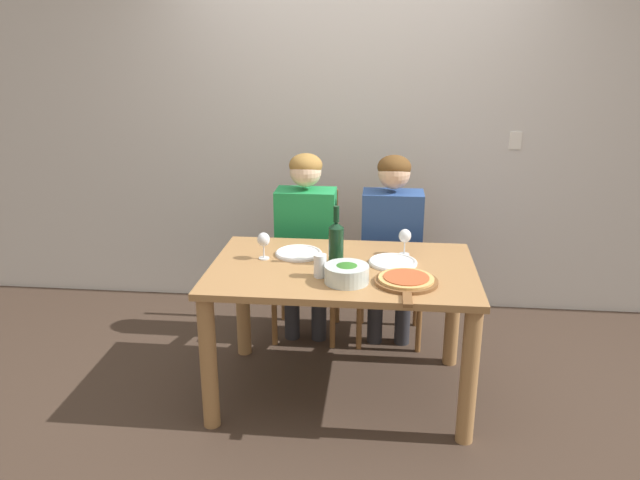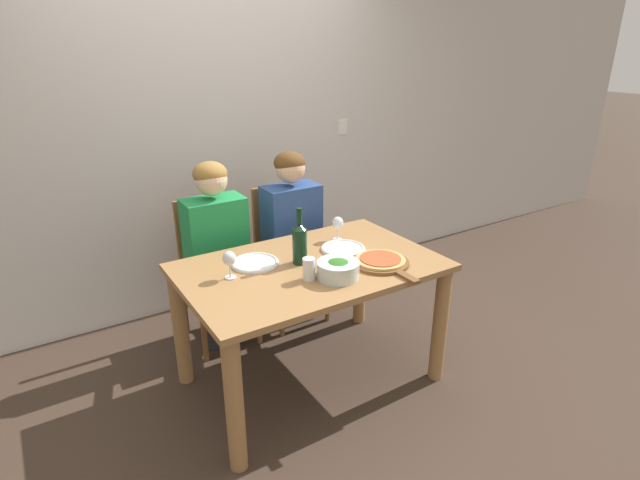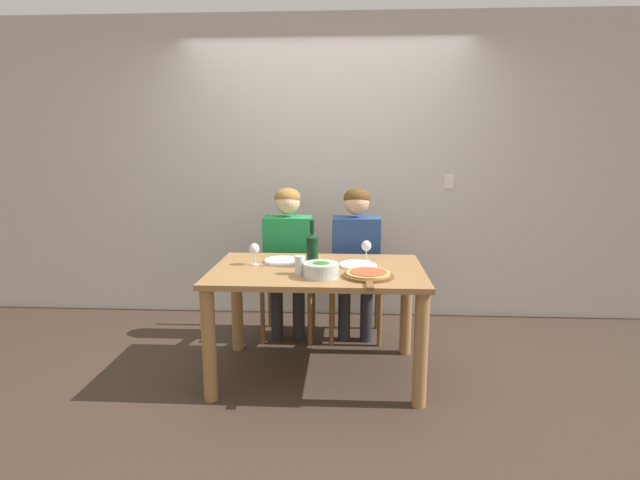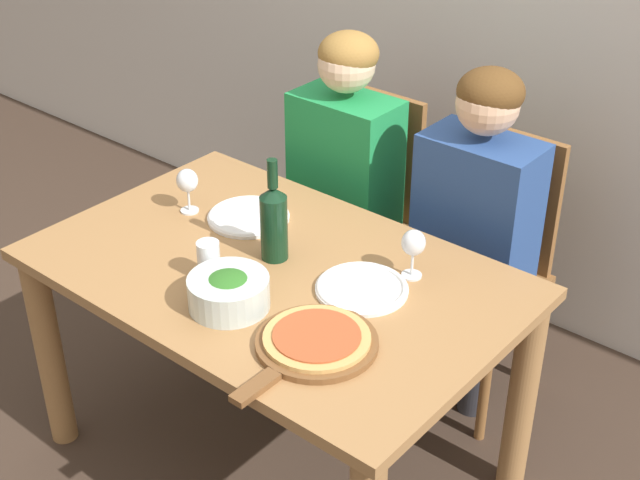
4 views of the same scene
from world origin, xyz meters
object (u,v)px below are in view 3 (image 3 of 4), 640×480
chair_left (290,273)px  person_woman (288,249)px  wine_bottle (312,249)px  wine_glass_right (366,247)px  dinner_plate_left (282,261)px  broccoli_bowl (321,270)px  wine_glass_left (254,250)px  pizza_on_board (368,275)px  dinner_plate_right (357,265)px  chair_right (356,274)px  person_man (356,250)px  water_tumbler (300,265)px

chair_left → person_woman: 0.26m
wine_bottle → wine_glass_right: (0.37, 0.18, -0.02)m
person_woman → dinner_plate_left: (0.02, -0.51, 0.02)m
wine_bottle → broccoli_bowl: 0.29m
wine_glass_left → wine_glass_right: bearing=10.6°
pizza_on_board → wine_glass_right: wine_glass_right is taller
person_woman → dinner_plate_right: 0.82m
chair_right → person_man: bearing=-90.0°
chair_right → wine_glass_right: (0.07, -0.57, 0.35)m
person_woman → pizza_on_board: size_ratio=2.71×
person_woman → wine_glass_left: person_woman is taller
chair_left → broccoli_bowl: chair_left is taller
chair_right → pizza_on_board: (0.06, -1.00, 0.26)m
chair_left → wine_bottle: (0.24, -0.74, 0.37)m
chair_left → broccoli_bowl: size_ratio=4.30×
person_man → broccoli_bowl: (-0.23, -0.89, 0.06)m
broccoli_bowl → dinner_plate_left: (-0.29, 0.38, -0.04)m
chair_left → wine_glass_right: bearing=-42.5°
water_tumbler → wine_glass_left: bearing=145.1°
chair_right → dinner_plate_left: chair_right is taller
chair_left → dinner_plate_right: (0.55, -0.72, 0.25)m
person_woman → broccoli_bowl: (0.32, -0.89, 0.06)m
dinner_plate_right → person_man: bearing=90.1°
chair_right → wine_glass_right: bearing=-83.4°
person_man → wine_glass_left: bearing=-139.9°
person_woman → pizza_on_board: (0.62, -0.88, 0.03)m
broccoli_bowl → wine_glass_right: bearing=56.1°
chair_left → pizza_on_board: 1.20m
wine_glass_left → broccoli_bowl: bearing=-31.9°
wine_bottle → dinner_plate_right: 0.33m
broccoli_bowl → wine_glass_left: (-0.48, 0.30, 0.06)m
wine_bottle → water_tumbler: bearing=-107.7°
person_woman → water_tumbler: 0.85m
wine_glass_left → chair_right: bearing=45.1°
wine_glass_left → wine_glass_right: (0.77, 0.15, 0.00)m
broccoli_bowl → water_tumbler: (-0.14, 0.06, 0.01)m
dinner_plate_right → dinner_plate_left: bearing=170.0°
dinner_plate_left → pizza_on_board: bearing=-32.2°
chair_right → water_tumbler: chair_right is taller
chair_left → water_tumbler: 1.01m
dinner_plate_right → wine_bottle: bearing=-175.6°
dinner_plate_left → pizza_on_board: 0.70m
broccoli_bowl → dinner_plate_left: bearing=127.6°
person_woman → dinner_plate_right: size_ratio=4.72×
broccoli_bowl → wine_glass_right: 0.54m
person_woman → pizza_on_board: bearing=-55.1°
chair_right → person_man: size_ratio=0.78×
dinner_plate_left → wine_glass_left: size_ratio=1.74×
wine_bottle → wine_glass_left: 0.40m
water_tumbler → dinner_plate_left: bearing=115.8°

